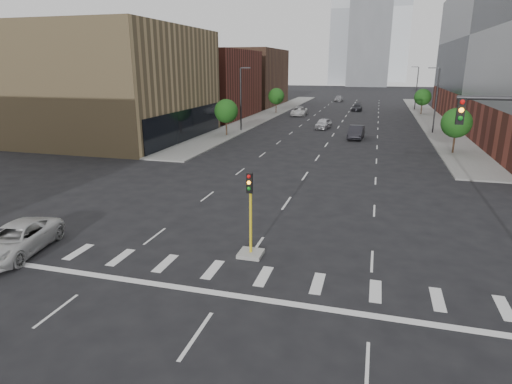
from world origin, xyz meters
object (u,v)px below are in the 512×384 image
at_px(car_far_left, 299,111).
at_px(car_deep_right, 357,108).
at_px(median_traffic_signal, 251,238).
at_px(parked_minivan, 16,240).
at_px(car_mid_right, 356,132).
at_px(car_near_left, 323,124).
at_px(car_distant, 339,98).

bearing_deg(car_far_left, car_deep_right, 46.17).
relative_size(median_traffic_signal, parked_minivan, 0.80).
relative_size(median_traffic_signal, car_far_left, 0.74).
bearing_deg(car_mid_right, car_near_left, 125.93).
bearing_deg(car_deep_right, car_far_left, -129.11).
distance_m(median_traffic_signal, car_near_left, 46.76).
xyz_separation_m(car_mid_right, car_far_left, (-12.01, 24.65, -0.03)).
bearing_deg(car_near_left, car_mid_right, -50.01).
distance_m(car_mid_right, car_far_left, 27.42).
height_order(car_deep_right, parked_minivan, parked_minivan).
bearing_deg(median_traffic_signal, car_distant, 92.57).
xyz_separation_m(car_deep_right, car_distant, (-5.94, 23.91, 0.11)).
xyz_separation_m(median_traffic_signal, car_mid_right, (3.22, 38.55, -0.11)).
distance_m(median_traffic_signal, car_far_left, 63.81).
relative_size(median_traffic_signal, car_mid_right, 0.84).
relative_size(median_traffic_signal, car_distant, 0.91).
xyz_separation_m(car_near_left, car_mid_right, (5.32, -8.16, 0.07)).
relative_size(car_near_left, car_mid_right, 0.89).
xyz_separation_m(car_far_left, car_deep_right, (10.29, 11.84, -0.11)).
bearing_deg(car_deep_right, car_near_left, -95.38).
height_order(median_traffic_signal, car_deep_right, median_traffic_signal).
bearing_deg(car_distant, car_far_left, -94.07).
relative_size(median_traffic_signal, car_deep_right, 0.89).
height_order(car_far_left, car_deep_right, car_far_left).
distance_m(car_far_left, parked_minivan, 66.23).
relative_size(car_far_left, car_deep_right, 1.21).
distance_m(car_far_left, car_deep_right, 15.69).
xyz_separation_m(median_traffic_signal, car_far_left, (-8.79, 63.20, -0.14)).
distance_m(car_near_left, car_mid_right, 9.74).
bearing_deg(parked_minivan, car_mid_right, 60.64).
relative_size(car_mid_right, parked_minivan, 0.94).
height_order(car_mid_right, car_distant, car_mid_right).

